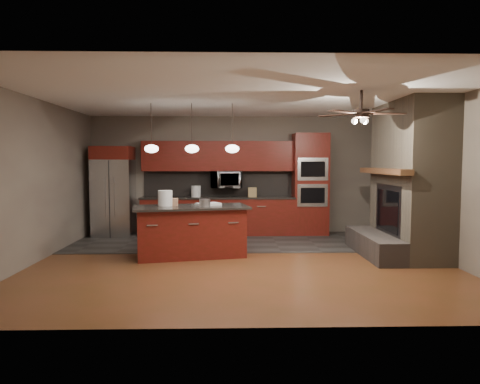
{
  "coord_description": "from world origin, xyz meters",
  "views": [
    {
      "loc": [
        -0.2,
        -7.31,
        1.72
      ],
      "look_at": [
        -0.01,
        0.6,
        1.16
      ],
      "focal_mm": 32.0,
      "sensor_mm": 36.0,
      "label": 1
    }
  ],
  "objects_px": {
    "cardboard_box": "(172,202)",
    "white_bucket": "(165,198)",
    "kitchen_island": "(191,231)",
    "counter_box": "(252,192)",
    "oven_tower": "(310,184)",
    "microwave": "(226,180)",
    "refrigerator": "(114,191)",
    "paint_can": "(205,203)",
    "paint_tray": "(208,204)",
    "counter_bucket": "(196,191)"
  },
  "relations": [
    {
      "from": "refrigerator",
      "to": "counter_box",
      "type": "distance_m",
      "value": 3.22
    },
    {
      "from": "paint_tray",
      "to": "counter_bucket",
      "type": "bearing_deg",
      "value": 70.97
    },
    {
      "from": "kitchen_island",
      "to": "counter_box",
      "type": "bearing_deg",
      "value": 49.92
    },
    {
      "from": "refrigerator",
      "to": "kitchen_island",
      "type": "height_order",
      "value": "refrigerator"
    },
    {
      "from": "oven_tower",
      "to": "cardboard_box",
      "type": "xyz_separation_m",
      "value": [
        -2.95,
        -2.19,
        -0.21
      ]
    },
    {
      "from": "paint_can",
      "to": "paint_tray",
      "type": "height_order",
      "value": "paint_can"
    },
    {
      "from": "kitchen_island",
      "to": "paint_tray",
      "type": "xyz_separation_m",
      "value": [
        0.31,
        0.15,
        0.48
      ]
    },
    {
      "from": "oven_tower",
      "to": "microwave",
      "type": "xyz_separation_m",
      "value": [
        -1.98,
        0.06,
        0.11
      ]
    },
    {
      "from": "oven_tower",
      "to": "paint_can",
      "type": "height_order",
      "value": "oven_tower"
    },
    {
      "from": "microwave",
      "to": "white_bucket",
      "type": "height_order",
      "value": "microwave"
    },
    {
      "from": "paint_can",
      "to": "cardboard_box",
      "type": "height_order",
      "value": "paint_can"
    },
    {
      "from": "kitchen_island",
      "to": "counter_box",
      "type": "height_order",
      "value": "counter_box"
    },
    {
      "from": "cardboard_box",
      "to": "white_bucket",
      "type": "bearing_deg",
      "value": -148.73
    },
    {
      "from": "kitchen_island",
      "to": "counter_bucket",
      "type": "distance_m",
      "value": 2.38
    },
    {
      "from": "cardboard_box",
      "to": "counter_box",
      "type": "xyz_separation_m",
      "value": [
        1.59,
        2.15,
        0.02
      ]
    },
    {
      "from": "microwave",
      "to": "cardboard_box",
      "type": "height_order",
      "value": "microwave"
    },
    {
      "from": "refrigerator",
      "to": "microwave",
      "type": "bearing_deg",
      "value": 2.88
    },
    {
      "from": "oven_tower",
      "to": "counter_box",
      "type": "relative_size",
      "value": 11.05
    },
    {
      "from": "oven_tower",
      "to": "paint_can",
      "type": "relative_size",
      "value": 11.99
    },
    {
      "from": "refrigerator",
      "to": "white_bucket",
      "type": "bearing_deg",
      "value": -55.22
    },
    {
      "from": "kitchen_island",
      "to": "microwave",
      "type": "bearing_deg",
      "value": 63.67
    },
    {
      "from": "refrigerator",
      "to": "kitchen_island",
      "type": "distance_m",
      "value": 3.04
    },
    {
      "from": "oven_tower",
      "to": "paint_tray",
      "type": "relative_size",
      "value": 5.78
    },
    {
      "from": "paint_can",
      "to": "counter_bucket",
      "type": "height_order",
      "value": "counter_bucket"
    },
    {
      "from": "white_bucket",
      "to": "cardboard_box",
      "type": "bearing_deg",
      "value": 29.95
    },
    {
      "from": "cardboard_box",
      "to": "oven_tower",
      "type": "bearing_deg",
      "value": 37.91
    },
    {
      "from": "refrigerator",
      "to": "paint_tray",
      "type": "xyz_separation_m",
      "value": [
        2.29,
        -2.08,
        -0.09
      ]
    },
    {
      "from": "white_bucket",
      "to": "cardboard_box",
      "type": "height_order",
      "value": "white_bucket"
    },
    {
      "from": "white_bucket",
      "to": "counter_box",
      "type": "relative_size",
      "value": 1.3
    },
    {
      "from": "microwave",
      "to": "refrigerator",
      "type": "height_order",
      "value": "refrigerator"
    },
    {
      "from": "refrigerator",
      "to": "paint_can",
      "type": "bearing_deg",
      "value": -46.07
    },
    {
      "from": "white_bucket",
      "to": "counter_bucket",
      "type": "xyz_separation_m",
      "value": [
        0.38,
        2.27,
        -0.03
      ]
    },
    {
      "from": "cardboard_box",
      "to": "counter_bucket",
      "type": "xyz_separation_m",
      "value": [
        0.27,
        2.2,
        0.04
      ]
    },
    {
      "from": "oven_tower",
      "to": "paint_tray",
      "type": "distance_m",
      "value": 3.16
    },
    {
      "from": "oven_tower",
      "to": "counter_bucket",
      "type": "height_order",
      "value": "oven_tower"
    },
    {
      "from": "counter_bucket",
      "to": "kitchen_island",
      "type": "bearing_deg",
      "value": -87.79
    },
    {
      "from": "refrigerator",
      "to": "white_bucket",
      "type": "relative_size",
      "value": 7.37
    },
    {
      "from": "microwave",
      "to": "paint_can",
      "type": "xyz_separation_m",
      "value": [
        -0.37,
        -2.46,
        -0.31
      ]
    },
    {
      "from": "cardboard_box",
      "to": "paint_tray",
      "type": "bearing_deg",
      "value": 4.99
    },
    {
      "from": "white_bucket",
      "to": "cardboard_box",
      "type": "relative_size",
      "value": 1.36
    },
    {
      "from": "oven_tower",
      "to": "microwave",
      "type": "height_order",
      "value": "oven_tower"
    },
    {
      "from": "microwave",
      "to": "paint_tray",
      "type": "relative_size",
      "value": 1.78
    },
    {
      "from": "oven_tower",
      "to": "paint_can",
      "type": "distance_m",
      "value": 3.36
    },
    {
      "from": "microwave",
      "to": "kitchen_island",
      "type": "height_order",
      "value": "microwave"
    },
    {
      "from": "paint_tray",
      "to": "counter_box",
      "type": "bearing_deg",
      "value": 36.91
    },
    {
      "from": "white_bucket",
      "to": "counter_box",
      "type": "bearing_deg",
      "value": 52.53
    },
    {
      "from": "counter_box",
      "to": "white_bucket",
      "type": "bearing_deg",
      "value": -128.35
    },
    {
      "from": "microwave",
      "to": "cardboard_box",
      "type": "xyz_separation_m",
      "value": [
        -0.98,
        -2.25,
        -0.31
      ]
    },
    {
      "from": "paint_tray",
      "to": "counter_bucket",
      "type": "height_order",
      "value": "counter_bucket"
    },
    {
      "from": "white_bucket",
      "to": "counter_bucket",
      "type": "bearing_deg",
      "value": 80.52
    }
  ]
}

